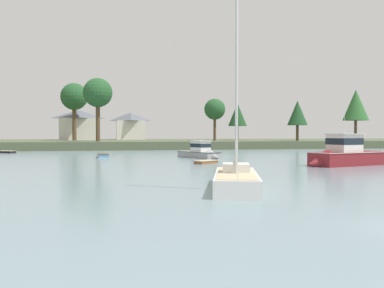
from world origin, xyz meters
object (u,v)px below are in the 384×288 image
dinghy_skyblue (103,156)px  cruiser_maroon (343,159)px  dinghy_wood (206,162)px  dinghy_black (6,152)px  sailboat_white (236,185)px  cruiser_grey (202,154)px

dinghy_skyblue → cruiser_maroon: bearing=-40.1°
dinghy_wood → cruiser_maroon: cruiser_maroon is taller
dinghy_black → dinghy_wood: bearing=-48.9°
sailboat_white → dinghy_wood: (3.00, 19.34, -0.13)m
dinghy_wood → dinghy_skyblue: bearing=127.0°
dinghy_skyblue → cruiser_grey: (12.17, -4.29, 0.35)m
cruiser_maroon → cruiser_grey: bearing=125.2°
dinghy_wood → cruiser_grey: bearing=79.4°
cruiser_grey → dinghy_black: bearing=144.1°
cruiser_maroon → dinghy_skyblue: (-22.59, 19.04, -0.50)m
dinghy_black → dinghy_wood: 38.89m
dinghy_skyblue → sailboat_white: bearing=-77.4°
dinghy_black → dinghy_wood: (25.59, -29.29, -0.02)m
dinghy_black → cruiser_grey: cruiser_grey is taller
cruiser_maroon → dinghy_black: bearing=137.6°
dinghy_skyblue → cruiser_grey: 12.91m
dinghy_black → cruiser_grey: size_ratio=0.43×
dinghy_black → dinghy_wood: size_ratio=1.14×
dinghy_black → dinghy_skyblue: size_ratio=0.97×
sailboat_white → dinghy_wood: size_ratio=4.13×
sailboat_white → cruiser_grey: sailboat_white is taller
sailboat_white → cruiser_maroon: bearing=42.9°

